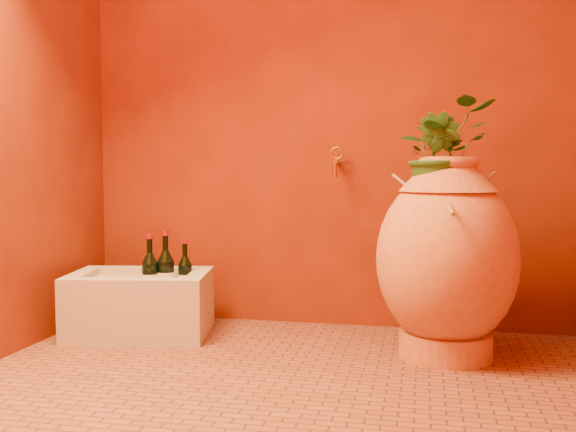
% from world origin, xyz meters
% --- Properties ---
extents(floor, '(2.50, 2.50, 0.00)m').
position_xyz_m(floor, '(0.00, 0.00, 0.00)').
color(floor, brown).
rests_on(floor, ground).
extents(wall_back, '(2.50, 0.02, 2.50)m').
position_xyz_m(wall_back, '(0.00, 1.00, 1.25)').
color(wall_back, '#5C1B05').
rests_on(wall_back, ground).
extents(amphora, '(0.78, 0.78, 0.85)m').
position_xyz_m(amphora, '(0.58, 0.51, 0.42)').
color(amphora, '#CB7539').
rests_on(amphora, floor).
extents(stone_basin, '(0.72, 0.55, 0.30)m').
position_xyz_m(stone_basin, '(-0.85, 0.59, 0.14)').
color(stone_basin, '#BEB89D').
rests_on(stone_basin, floor).
extents(wine_bottle_a, '(0.08, 0.08, 0.32)m').
position_xyz_m(wine_bottle_a, '(-0.79, 0.58, 0.28)').
color(wine_bottle_a, black).
rests_on(wine_bottle_a, stone_basin).
extents(wine_bottle_b, '(0.08, 0.08, 0.34)m').
position_xyz_m(wine_bottle_b, '(-0.73, 0.62, 0.29)').
color(wine_bottle_b, black).
rests_on(wine_bottle_b, stone_basin).
extents(wine_bottle_c, '(0.07, 0.07, 0.29)m').
position_xyz_m(wine_bottle_c, '(-0.66, 0.68, 0.27)').
color(wine_bottle_c, black).
rests_on(wine_bottle_c, stone_basin).
extents(wall_tap, '(0.07, 0.14, 0.16)m').
position_xyz_m(wall_tap, '(0.05, 0.92, 0.84)').
color(wall_tap, '#A96F27').
rests_on(wall_tap, wall_back).
extents(plant_main, '(0.53, 0.52, 0.44)m').
position_xyz_m(plant_main, '(0.55, 0.53, 0.87)').
color(plant_main, '#1F481A').
rests_on(plant_main, amphora).
extents(plant_side, '(0.25, 0.26, 0.37)m').
position_xyz_m(plant_side, '(0.54, 0.47, 0.84)').
color(plant_side, '#1F481A').
rests_on(plant_side, amphora).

